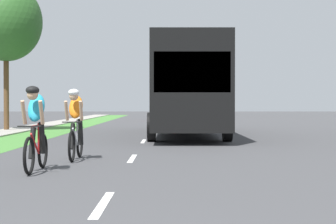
% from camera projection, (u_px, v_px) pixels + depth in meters
% --- Properties ---
extents(ground_plane, '(120.00, 120.00, 0.00)m').
position_uv_depth(ground_plane, '(148.00, 134.00, 22.38)').
color(ground_plane, '#424244').
extents(grass_verge, '(2.02, 70.00, 0.01)m').
position_uv_depth(grass_verge, '(42.00, 134.00, 22.38)').
color(grass_verge, '#478438').
rests_on(grass_verge, ground_plane).
extents(lane_markings_center, '(0.12, 52.20, 0.01)m').
position_uv_depth(lane_markings_center, '(151.00, 129.00, 26.38)').
color(lane_markings_center, white).
rests_on(lane_markings_center, ground_plane).
extents(cyclist_lead, '(0.42, 1.72, 1.58)m').
position_uv_depth(cyclist_lead, '(36.00, 128.00, 10.01)').
color(cyclist_lead, black).
rests_on(cyclist_lead, ground_plane).
extents(cyclist_trailing, '(0.42, 1.72, 1.58)m').
position_uv_depth(cyclist_trailing, '(76.00, 123.00, 12.11)').
color(cyclist_trailing, black).
rests_on(cyclist_trailing, ground_plane).
extents(bus_black, '(2.78, 11.60, 3.48)m').
position_uv_depth(bus_black, '(186.00, 85.00, 21.60)').
color(bus_black, black).
rests_on(bus_black, ground_plane).
extents(sedan_red, '(1.98, 4.30, 1.52)m').
position_uv_depth(sedan_red, '(175.00, 110.00, 39.59)').
color(sedan_red, red).
rests_on(sedan_red, ground_plane).
extents(suv_blue, '(2.15, 4.70, 1.79)m').
position_uv_depth(suv_blue, '(176.00, 107.00, 50.25)').
color(suv_blue, '#23389E').
rests_on(suv_blue, ground_plane).
extents(street_tree_near, '(3.30, 3.30, 6.82)m').
position_uv_depth(street_tree_near, '(6.00, 22.00, 24.85)').
color(street_tree_near, brown).
rests_on(street_tree_near, ground_plane).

